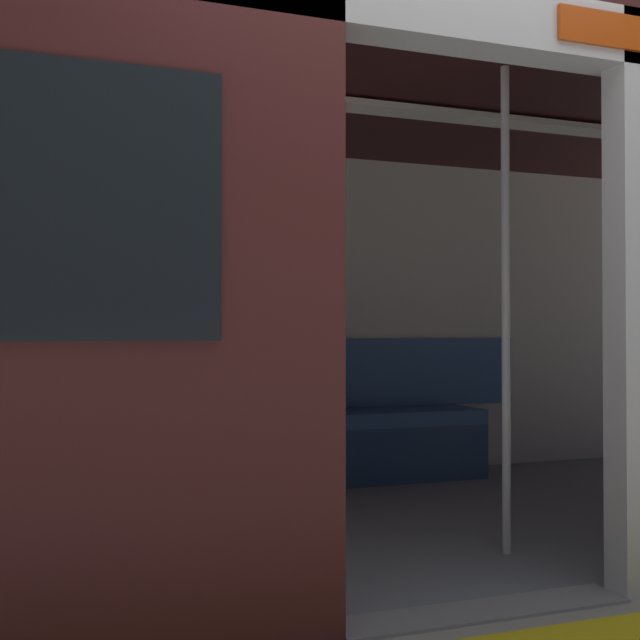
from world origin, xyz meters
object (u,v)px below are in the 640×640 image
object	(u,v)px
train_car	(331,220)
grab_pole_door	(308,306)
bench_seat	(282,432)
grab_pole_far	(506,309)
handbag	(308,399)
person_seated	(235,379)
book	(174,415)

from	to	relation	value
train_car	grab_pole_door	world-z (taller)	train_car
grab_pole_door	bench_seat	bearing A→B (deg)	-104.40
train_car	grab_pole_far	distance (m)	0.95
bench_seat	grab_pole_door	distance (m)	1.99
train_car	handbag	distance (m)	1.46
handbag	person_seated	bearing A→B (deg)	13.33
person_seated	grab_pole_far	bearing A→B (deg)	115.17
train_car	bench_seat	xyz separation A→B (m)	(-0.07, -1.03, -1.13)
handbag	train_car	bearing A→B (deg)	76.49
train_car	handbag	world-z (taller)	train_car
person_seated	handbag	distance (m)	0.52
handbag	book	bearing A→B (deg)	-1.61
train_car	grab_pole_door	size ratio (longest dim) A/B	3.12
bench_seat	grab_pole_door	bearing A→B (deg)	75.60
handbag	book	size ratio (longest dim) A/B	1.18
book	handbag	bearing A→B (deg)	160.61
bench_seat	grab_pole_door	size ratio (longest dim) A/B	1.28
handbag	bench_seat	bearing A→B (deg)	18.44
train_car	grab_pole_far	size ratio (longest dim) A/B	3.12
person_seated	handbag	world-z (taller)	person_seated
grab_pole_door	handbag	bearing A→B (deg)	-109.21
handbag	grab_pole_far	bearing A→B (deg)	99.04
book	bench_seat	bearing A→B (deg)	154.48
grab_pole_far	book	bearing A→B (deg)	-58.13
train_car	handbag	xyz separation A→B (m)	(-0.26, -1.09, -0.94)
person_seated	handbag	bearing A→B (deg)	-166.67
book	grab_pole_door	distance (m)	1.99
grab_pole_door	grab_pole_far	bearing A→B (deg)	-171.77
book	grab_pole_far	xyz separation A→B (m)	(-1.09, 1.76, 0.57)
train_car	handbag	size ratio (longest dim) A/B	24.62
train_car	grab_pole_door	distance (m)	0.98
bench_seat	grab_pole_far	bearing A→B (deg)	105.50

